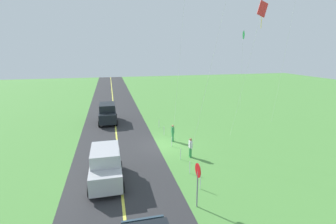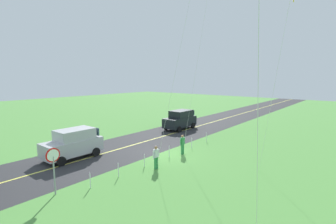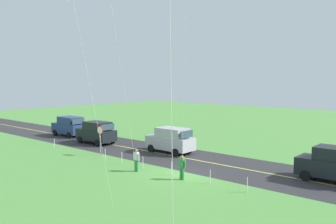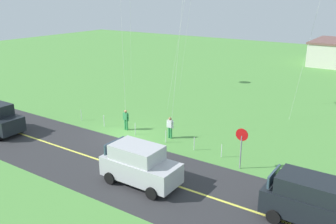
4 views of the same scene
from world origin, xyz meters
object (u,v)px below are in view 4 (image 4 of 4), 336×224
car_parked_east_near (312,201)px  person_adult_near (170,127)px  car_suv_foreground (140,164)px  person_adult_companion (126,119)px  stop_sign (242,141)px

car_parked_east_near → person_adult_near: bearing=155.5°
car_suv_foreground → person_adult_companion: (-6.07, 6.00, -0.29)m
car_parked_east_near → stop_sign: bearing=145.5°
person_adult_near → person_adult_companion: same height
person_adult_near → person_adult_companion: size_ratio=1.00×
car_parked_east_near → stop_sign: (-4.84, 3.33, 0.65)m
car_suv_foreground → person_adult_near: car_suv_foreground is taller
car_suv_foreground → person_adult_near: bearing=109.7°
person_adult_companion → car_parked_east_near: bearing=40.8°
car_suv_foreground → person_adult_companion: bearing=135.3°
car_suv_foreground → stop_sign: size_ratio=1.72×
stop_sign → person_adult_near: stop_sign is taller
car_parked_east_near → stop_sign: 5.91m
stop_sign → person_adult_companion: stop_sign is taller
car_parked_east_near → person_adult_companion: 15.44m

